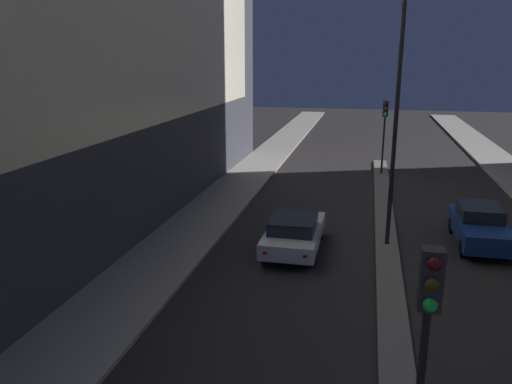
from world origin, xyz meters
TOP-DOWN VIEW (x-y plane):
  - median_strip at (0.00, 15.82)m, footprint 0.83×29.63m
  - traffic_light_near at (0.00, 2.94)m, footprint 0.32×0.42m
  - traffic_light_mid at (0.00, 26.48)m, footprint 0.32×0.42m
  - street_lamp at (0.00, 14.63)m, footprint 0.61×0.61m
  - car_left_lane at (-3.39, 13.51)m, footprint 1.91×4.23m
  - car_right_lane at (3.39, 15.57)m, footprint 1.73×4.07m

SIDE VIEW (x-z plane):
  - median_strip at x=0.00m, z-range 0.00..0.13m
  - car_left_lane at x=-3.39m, z-range 0.03..1.37m
  - car_right_lane at x=3.39m, z-range 0.01..1.52m
  - traffic_light_near at x=0.00m, z-range 1.15..5.48m
  - traffic_light_mid at x=0.00m, z-range 1.15..5.48m
  - street_lamp at x=0.00m, z-range 2.20..11.57m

